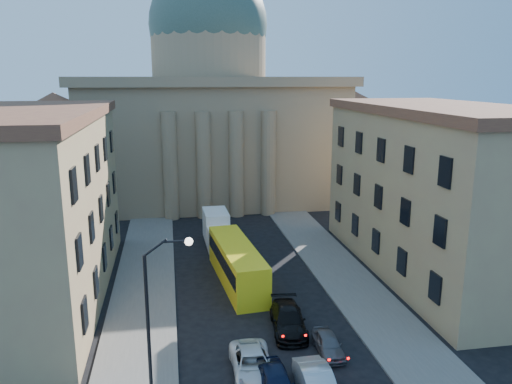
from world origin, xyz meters
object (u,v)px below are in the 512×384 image
street_lamp (157,303)px  box_truck (217,230)px  car_left_near (276,383)px  city_bus (237,262)px

street_lamp → box_truck: size_ratio=1.44×
box_truck → street_lamp: bearing=-104.0°
street_lamp → car_left_near: bearing=-13.8°
street_lamp → city_bus: street_lamp is taller
street_lamp → box_truck: bearing=77.3°
car_left_near → city_bus: city_bus is taller
car_left_near → box_truck: size_ratio=0.73×
street_lamp → city_bus: 15.85m
street_lamp → box_truck: (5.47, 24.28, -3.70)m
street_lamp → city_bus: size_ratio=0.74×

